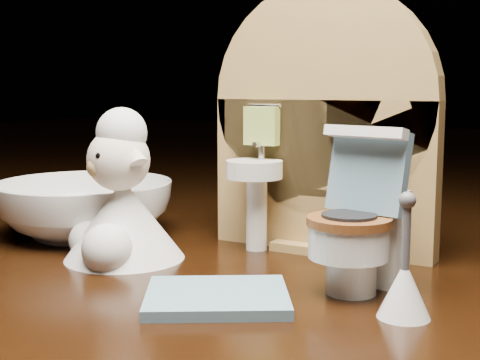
% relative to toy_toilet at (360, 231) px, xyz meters
% --- Properties ---
extents(backdrop_panel, '(0.13, 0.05, 0.15)m').
position_rel_toy_toilet_xyz_m(backdrop_panel, '(-0.04, 0.06, 0.04)').
color(backdrop_panel, '#A78045').
rests_on(backdrop_panel, ground).
extents(toy_toilet, '(0.04, 0.05, 0.08)m').
position_rel_toy_toilet_xyz_m(toy_toilet, '(0.00, 0.00, 0.00)').
color(toy_toilet, white).
rests_on(toy_toilet, ground).
extents(bath_mat, '(0.08, 0.08, 0.00)m').
position_rel_toy_toilet_xyz_m(bath_mat, '(-0.05, -0.05, -0.03)').
color(bath_mat, slate).
rests_on(bath_mat, ground).
extents(toilet_brush, '(0.02, 0.02, 0.05)m').
position_rel_toy_toilet_xyz_m(toilet_brush, '(0.03, -0.03, -0.01)').
color(toilet_brush, white).
rests_on(toilet_brush, ground).
extents(plush_lamb, '(0.07, 0.07, 0.08)m').
position_rel_toy_toilet_xyz_m(plush_lamb, '(-0.13, -0.01, 0.00)').
color(plush_lamb, white).
rests_on(plush_lamb, ground).
extents(ceramic_bowl, '(0.12, 0.12, 0.03)m').
position_rel_toy_toilet_xyz_m(ceramic_bowl, '(-0.19, 0.02, -0.01)').
color(ceramic_bowl, white).
rests_on(ceramic_bowl, ground).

